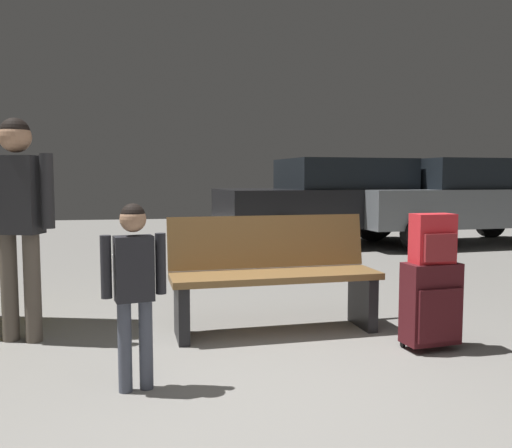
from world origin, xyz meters
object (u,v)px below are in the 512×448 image
Objects in this scene: suitcase at (431,304)px; backpack_bright at (433,239)px; child at (134,276)px; parked_car_near at (338,199)px; bench at (273,274)px; adult at (18,205)px; parked_car_side at (462,199)px.

suitcase is 0.45m from backpack_bright.
backpack_bright is (-0.00, -0.00, 0.45)m from suitcase.
parked_car_near reaches higher than child.
parked_car_near is (2.23, 5.01, 0.36)m from bench.
bench is 1.55× the size of child.
bench is 1.19m from suitcase.
suitcase is 0.37× the size of adult.
child is 0.25× the size of parked_car_near.
parked_car_side is at bearing 36.61° from adult.
adult is at bearing 166.09° from backpack_bright.
parked_car_near is 2.24m from parked_car_side.
backpack_bright is (0.98, -0.66, 0.33)m from bench.
suitcase is at bearing -34.12° from bench.
child reaches higher than bench.
child is 7.94m from parked_car_side.
parked_car_near is (1.25, 5.67, 0.48)m from suitcase.
parked_car_near and parked_car_side have the same top height.
parked_car_near reaches higher than suitcase.
parked_car_side is (2.22, -0.28, 0.00)m from parked_car_near.
suitcase is at bearing -102.46° from parked_car_near.
parked_car_near is (3.24, 6.04, 0.16)m from child.
parked_car_near reaches higher than backpack_bright.
bench is 1.01× the size of adult.
backpack_bright is at bearing -122.82° from parked_car_side.
child is (-1.98, -0.37, -0.12)m from backpack_bright.
adult is (-2.84, 0.70, 0.67)m from suitcase.
bench is 5.50m from parked_car_near.
adult is 0.38× the size of parked_car_side.
adult is at bearing 128.49° from child.
child is at bearing -134.31° from bench.
backpack_bright reaches higher than bench.
adult is (-0.85, 1.07, 0.35)m from child.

